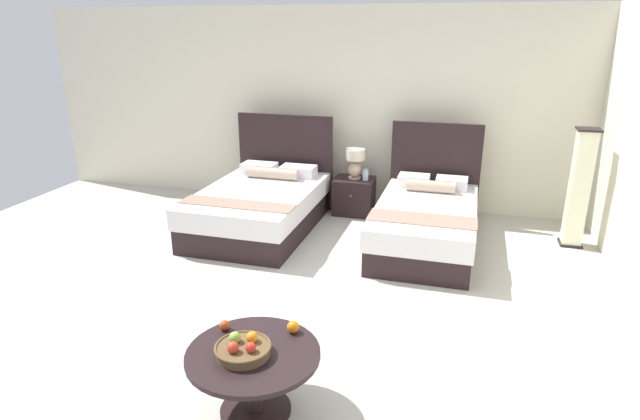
% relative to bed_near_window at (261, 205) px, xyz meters
% --- Properties ---
extents(ground_plane, '(9.95, 9.68, 0.02)m').
position_rel_bed_near_window_xyz_m(ground_plane, '(1.06, -1.63, -0.33)').
color(ground_plane, '#B9B5A7').
extents(wall_back, '(9.95, 0.12, 2.82)m').
position_rel_bed_near_window_xyz_m(wall_back, '(1.06, 1.41, 1.09)').
color(wall_back, beige).
rests_on(wall_back, ground).
extents(bed_near_window, '(1.44, 2.17, 1.36)m').
position_rel_bed_near_window_xyz_m(bed_near_window, '(0.00, 0.00, 0.00)').
color(bed_near_window, black).
rests_on(bed_near_window, ground).
extents(bed_near_corner, '(1.23, 2.16, 1.34)m').
position_rel_bed_near_window_xyz_m(bed_near_corner, '(2.13, 0.00, -0.01)').
color(bed_near_corner, black).
rests_on(bed_near_corner, ground).
extents(nightstand, '(0.55, 0.49, 0.51)m').
position_rel_bed_near_window_xyz_m(nightstand, '(1.06, 0.90, -0.07)').
color(nightstand, black).
rests_on(nightstand, ground).
extents(table_lamp, '(0.27, 0.27, 0.42)m').
position_rel_bed_near_window_xyz_m(table_lamp, '(1.06, 0.92, 0.43)').
color(table_lamp, '#CCA68A').
rests_on(table_lamp, nightstand).
extents(vase, '(0.08, 0.08, 0.16)m').
position_rel_bed_near_window_xyz_m(vase, '(1.23, 0.86, 0.27)').
color(vase, '#A9C5C7').
rests_on(vase, nightstand).
extents(coffee_table, '(0.90, 0.90, 0.48)m').
position_rel_bed_near_window_xyz_m(coffee_table, '(1.22, -3.33, 0.04)').
color(coffee_table, black).
rests_on(coffee_table, ground).
extents(fruit_bowl, '(0.38, 0.38, 0.14)m').
position_rel_bed_near_window_xyz_m(fruit_bowl, '(1.17, -3.37, 0.20)').
color(fruit_bowl, brown).
rests_on(fruit_bowl, coffee_table).
extents(loose_apple, '(0.07, 0.07, 0.07)m').
position_rel_bed_near_window_xyz_m(loose_apple, '(0.92, -3.13, 0.19)').
color(loose_apple, '#B73D1E').
rests_on(loose_apple, coffee_table).
extents(loose_orange, '(0.09, 0.09, 0.09)m').
position_rel_bed_near_window_xyz_m(loose_orange, '(1.40, -3.03, 0.20)').
color(loose_orange, orange).
rests_on(loose_orange, coffee_table).
extents(floor_lamp_corner, '(0.25, 0.25, 1.43)m').
position_rel_bed_near_window_xyz_m(floor_lamp_corner, '(3.86, 0.44, 0.39)').
color(floor_lamp_corner, black).
rests_on(floor_lamp_corner, ground).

